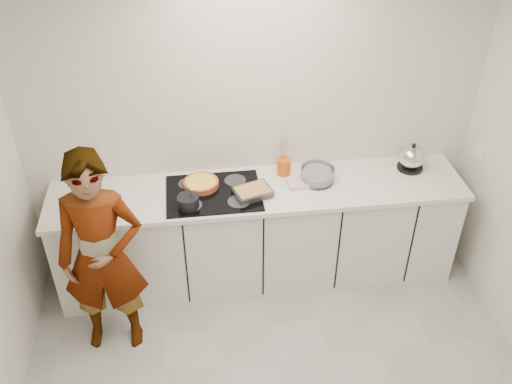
{
  "coord_description": "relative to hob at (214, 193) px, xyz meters",
  "views": [
    {
      "loc": [
        -0.48,
        -2.28,
        3.48
      ],
      "look_at": [
        -0.05,
        1.05,
        1.05
      ],
      "focal_mm": 40.0,
      "sensor_mm": 36.0,
      "label": 1
    }
  ],
  "objects": [
    {
      "name": "tart_dish",
      "position": [
        -0.09,
        0.1,
        0.03
      ],
      "size": [
        0.36,
        0.36,
        0.05
      ],
      "color": "#AA402A",
      "rests_on": "hob"
    },
    {
      "name": "baking_dish",
      "position": [
        0.29,
        -0.07,
        0.04
      ],
      "size": [
        0.32,
        0.27,
        0.05
      ],
      "color": "silver",
      "rests_on": "hob"
    },
    {
      "name": "saucepan",
      "position": [
        -0.2,
        -0.15,
        0.05
      ],
      "size": [
        0.2,
        0.2,
        0.15
      ],
      "color": "black",
      "rests_on": "hob"
    },
    {
      "name": "wall_back",
      "position": [
        0.35,
        0.34,
        0.38
      ],
      "size": [
        3.6,
        0.0,
        2.6
      ],
      "primitive_type": "cube",
      "color": "silver",
      "rests_on": "ground"
    },
    {
      "name": "utensil_crock",
      "position": [
        0.58,
        0.2,
        0.06
      ],
      "size": [
        0.13,
        0.13,
        0.14
      ],
      "primitive_type": "cylinder",
      "rotation": [
        0.0,
        0.0,
        -0.24
      ],
      "color": "#D4560B",
      "rests_on": "countertop"
    },
    {
      "name": "ceiling",
      "position": [
        0.35,
        -1.26,
        1.68
      ],
      "size": [
        3.6,
        3.2,
        0.0
      ],
      "primitive_type": "cube",
      "color": "white",
      "rests_on": "wall_back"
    },
    {
      "name": "base_cabinets",
      "position": [
        0.35,
        0.02,
        -0.48
      ],
      "size": [
        3.2,
        0.58,
        0.87
      ],
      "primitive_type": "cube",
      "color": "white",
      "rests_on": "floor"
    },
    {
      "name": "countertop",
      "position": [
        0.35,
        0.02,
        -0.03
      ],
      "size": [
        3.24,
        0.64,
        0.04
      ],
      "primitive_type": "cube",
      "color": "white",
      "rests_on": "base_cabinets"
    },
    {
      "name": "kettle",
      "position": [
        1.61,
        0.15,
        0.09
      ],
      "size": [
        0.22,
        0.22,
        0.24
      ],
      "color": "black",
      "rests_on": "countertop"
    },
    {
      "name": "mixing_bowl",
      "position": [
        0.82,
        0.07,
        0.05
      ],
      "size": [
        0.31,
        0.31,
        0.12
      ],
      "color": "silver",
      "rests_on": "countertop"
    },
    {
      "name": "hob",
      "position": [
        0.0,
        0.0,
        0.0
      ],
      "size": [
        0.72,
        0.54,
        0.01
      ],
      "primitive_type": "cube",
      "color": "black",
      "rests_on": "countertop"
    },
    {
      "name": "tea_towel",
      "position": [
        0.68,
        0.04,
        0.01
      ],
      "size": [
        0.22,
        0.16,
        0.03
      ],
      "primitive_type": "cube",
      "rotation": [
        0.0,
        0.0,
        0.06
      ],
      "color": "white",
      "rests_on": "countertop"
    },
    {
      "name": "cook",
      "position": [
        -0.8,
        -0.52,
        -0.09
      ],
      "size": [
        0.62,
        0.42,
        1.65
      ],
      "primitive_type": "imported",
      "rotation": [
        0.0,
        0.0,
        -0.04
      ],
      "color": "white",
      "rests_on": "floor"
    }
  ]
}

